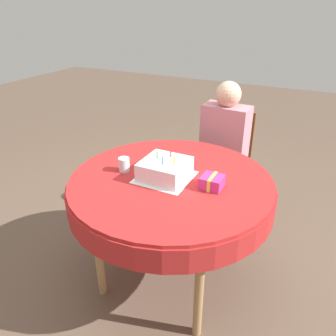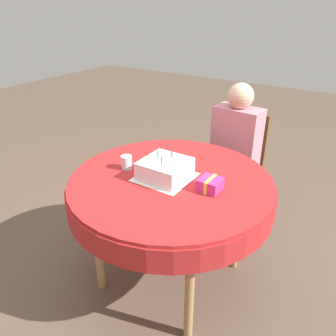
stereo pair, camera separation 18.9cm
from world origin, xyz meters
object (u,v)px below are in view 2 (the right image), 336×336
person (235,144)px  birthday_cake (165,169)px  drinking_glass (127,162)px  gift_box (210,184)px  chair (237,165)px

person → birthday_cake: bearing=-91.5°
person → birthday_cake: 0.87m
drinking_glass → gift_box: bearing=5.2°
person → birthday_cake: size_ratio=4.55×
birthday_cake → person: bearing=84.3°
drinking_glass → chair: bearing=70.4°
person → gift_box: bearing=-72.5°
person → gift_box: person is taller
chair → gift_box: chair is taller
drinking_glass → gift_box: (0.55, 0.05, -0.01)m
person → drinking_glass: (-0.34, -0.89, 0.12)m
drinking_glass → person: bearing=68.9°
gift_box → chair: bearing=101.7°
chair → drinking_glass: bearing=-105.5°
chair → birthday_cake: bearing=-91.4°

